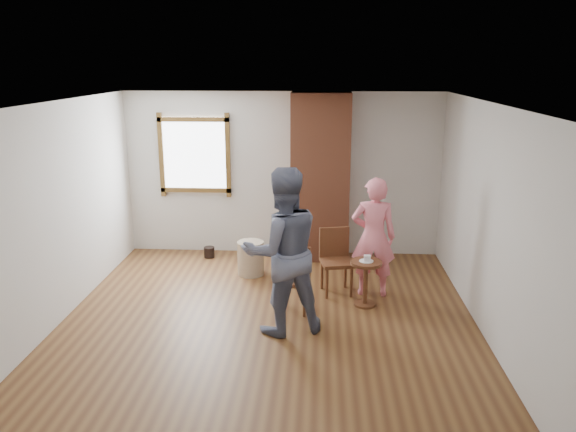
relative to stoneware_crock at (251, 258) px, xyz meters
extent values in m
plane|color=brown|center=(0.40, -1.70, -0.25)|extent=(5.50, 5.50, 0.00)
cube|color=silver|center=(0.40, 1.05, 1.05)|extent=(5.00, 0.04, 2.60)
cube|color=silver|center=(-2.10, -1.70, 1.05)|extent=(0.04, 5.50, 2.60)
cube|color=silver|center=(2.90, -1.70, 1.05)|extent=(0.04, 5.50, 2.60)
cube|color=white|center=(0.40, -1.70, 2.35)|extent=(5.00, 5.50, 0.04)
cube|color=brown|center=(-1.00, 1.01, 1.35)|extent=(1.14, 0.06, 1.34)
cube|color=white|center=(-1.00, 1.03, 1.35)|extent=(1.00, 0.02, 1.20)
cube|color=#A6593A|center=(1.00, 0.80, 1.05)|extent=(0.90, 0.50, 2.60)
cylinder|color=tan|center=(0.00, 0.00, 0.00)|extent=(0.45, 0.45, 0.50)
cylinder|color=black|center=(-0.76, 0.70, -0.17)|extent=(0.19, 0.19, 0.17)
cube|color=brown|center=(0.70, -1.22, 0.15)|extent=(0.41, 0.41, 0.04)
cylinder|color=brown|center=(0.53, -1.36, -0.05)|extent=(0.04, 0.04, 0.40)
cylinder|color=brown|center=(0.83, -1.39, -0.05)|extent=(0.04, 0.04, 0.40)
cylinder|color=brown|center=(0.56, -1.06, -0.05)|extent=(0.04, 0.04, 0.40)
cylinder|color=brown|center=(0.86, -1.09, -0.05)|extent=(0.04, 0.04, 0.40)
cube|color=brown|center=(0.71, -1.06, 0.35)|extent=(0.37, 0.07, 0.40)
cube|color=brown|center=(1.24, -0.63, 0.19)|extent=(0.48, 0.48, 0.05)
cylinder|color=brown|center=(1.11, -0.82, -0.03)|extent=(0.04, 0.04, 0.44)
cylinder|color=brown|center=(1.44, -0.75, -0.03)|extent=(0.04, 0.04, 0.44)
cylinder|color=brown|center=(1.05, -0.50, -0.03)|extent=(0.04, 0.04, 0.44)
cylinder|color=brown|center=(1.37, -0.43, -0.03)|extent=(0.04, 0.04, 0.44)
cube|color=brown|center=(1.21, -0.44, 0.41)|extent=(0.41, 0.12, 0.44)
cylinder|color=brown|center=(1.60, -1.00, 0.33)|extent=(0.40, 0.40, 0.04)
cylinder|color=brown|center=(1.60, -1.00, 0.04)|extent=(0.06, 0.06, 0.54)
cylinder|color=brown|center=(1.60, -1.00, -0.24)|extent=(0.28, 0.28, 0.03)
cylinder|color=white|center=(1.60, -1.00, 0.35)|extent=(0.18, 0.18, 0.01)
cube|color=silver|center=(1.61, -1.00, 0.39)|extent=(0.08, 0.07, 0.06)
imported|color=#161B3E|center=(0.59, -1.75, 0.72)|extent=(1.14, 1.02, 1.94)
imported|color=pink|center=(1.72, -0.63, 0.55)|extent=(0.61, 0.42, 1.61)
camera|label=1|loc=(1.00, -7.73, 2.79)|focal=35.00mm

